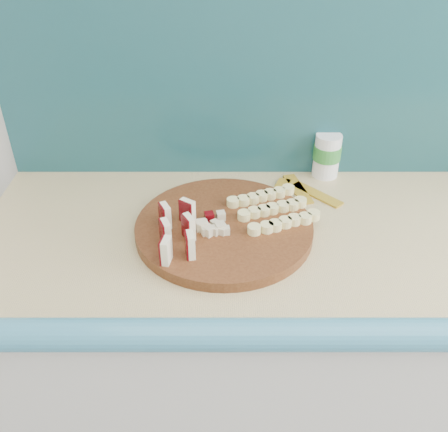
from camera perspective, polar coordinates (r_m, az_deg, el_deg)
kitchen_counter at (r=1.54m, az=21.53°, el=-15.54°), size 2.20×0.63×0.91m
backsplash at (r=1.37m, az=24.09°, el=14.01°), size 2.20×0.02×0.50m
cutting_board at (r=1.11m, az=-0.00°, el=-1.37°), size 0.52×0.52×0.02m
apple_wedges at (r=1.05m, az=-5.40°, el=-1.58°), size 0.09×0.18×0.05m
apple_chunks at (r=1.09m, az=-1.24°, el=-0.72°), size 0.06×0.07×0.02m
banana_slices at (r=1.14m, az=5.61°, el=0.83°), size 0.21×0.19×0.02m
canister at (r=1.34m, az=11.68°, el=6.88°), size 0.07×0.07×0.12m
banana_peel at (r=1.27m, az=8.39°, el=2.73°), size 0.20×0.16×0.01m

